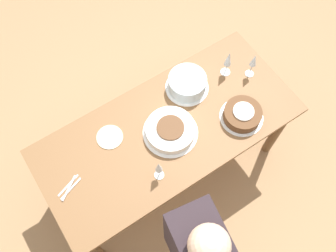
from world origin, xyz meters
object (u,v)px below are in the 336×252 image
cake_front_chocolate (242,114)px  cake_back_decorated (187,83)px  cake_center_white (170,130)px  wine_glass_near (254,61)px  wine_glass_extra (159,168)px  wine_glass_far (228,60)px

cake_front_chocolate → cake_back_decorated: size_ratio=0.97×
cake_front_chocolate → cake_center_white: bearing=160.1°
wine_glass_near → wine_glass_extra: (-0.92, -0.27, -0.01)m
cake_center_white → wine_glass_extra: (-0.21, -0.20, 0.11)m
cake_center_white → wine_glass_far: bearing=16.8°
cake_back_decorated → wine_glass_far: 0.31m
wine_glass_extra → wine_glass_far: bearing=25.5°
wine_glass_far → cake_center_white: bearing=-163.2°
cake_back_decorated → wine_glass_extra: 0.66m
wine_glass_near → wine_glass_extra: size_ratio=1.04×
wine_glass_near → wine_glass_far: (-0.13, 0.10, 0.00)m
cake_center_white → wine_glass_extra: size_ratio=1.72×
wine_glass_far → cake_front_chocolate: bearing=-110.1°
wine_glass_near → wine_glass_far: bearing=142.0°
cake_center_white → cake_front_chocolate: (0.45, -0.16, 0.00)m
cake_front_chocolate → cake_back_decorated: 0.42m
cake_back_decorated → wine_glass_near: 0.46m
cake_back_decorated → cake_center_white: bearing=-142.3°
wine_glass_far → cake_back_decorated: bearing=171.7°
cake_center_white → cake_front_chocolate: cake_front_chocolate is taller
cake_center_white → wine_glass_extra: bearing=-136.6°
cake_front_chocolate → wine_glass_far: 0.38m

